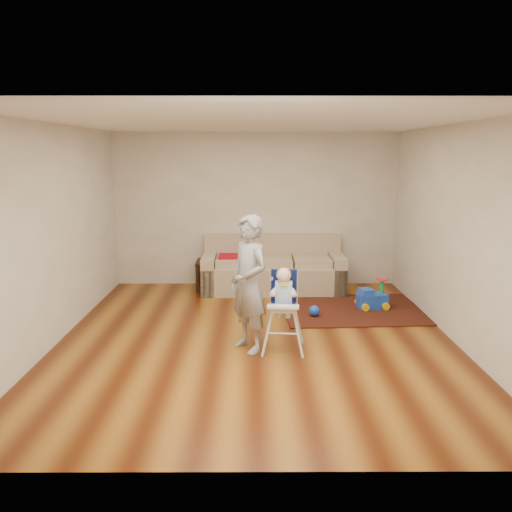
{
  "coord_description": "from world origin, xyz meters",
  "views": [
    {
      "loc": [
        -0.02,
        -6.08,
        2.34
      ],
      "look_at": [
        0.0,
        0.4,
        1.0
      ],
      "focal_mm": 35.0,
      "sensor_mm": 36.0,
      "label": 1
    }
  ],
  "objects_px": {
    "toy_ball": "(314,311)",
    "adult": "(249,284)",
    "ride_on_toy": "(373,293)",
    "sofa": "(273,264)",
    "high_chair": "(283,311)",
    "side_table": "(211,275)"
  },
  "relations": [
    {
      "from": "sofa",
      "to": "side_table",
      "type": "distance_m",
      "value": 1.1
    },
    {
      "from": "ride_on_toy",
      "to": "high_chair",
      "type": "bearing_deg",
      "value": -141.26
    },
    {
      "from": "side_table",
      "to": "sofa",
      "type": "bearing_deg",
      "value": -5.26
    },
    {
      "from": "sofa",
      "to": "adult",
      "type": "bearing_deg",
      "value": -98.32
    },
    {
      "from": "side_table",
      "to": "high_chair",
      "type": "xyz_separation_m",
      "value": [
        1.1,
        -2.78,
        0.24
      ]
    },
    {
      "from": "high_chair",
      "to": "adult",
      "type": "relative_size",
      "value": 0.62
    },
    {
      "from": "sofa",
      "to": "high_chair",
      "type": "distance_m",
      "value": 2.68
    },
    {
      "from": "side_table",
      "to": "ride_on_toy",
      "type": "xyz_separation_m",
      "value": [
        2.56,
        -1.16,
        -0.0
      ]
    },
    {
      "from": "side_table",
      "to": "adult",
      "type": "bearing_deg",
      "value": -76.02
    },
    {
      "from": "ride_on_toy",
      "to": "high_chair",
      "type": "xyz_separation_m",
      "value": [
        -1.46,
        -1.61,
        0.24
      ]
    },
    {
      "from": "toy_ball",
      "to": "sofa",
      "type": "bearing_deg",
      "value": 110.6
    },
    {
      "from": "ride_on_toy",
      "to": "adult",
      "type": "height_order",
      "value": "adult"
    },
    {
      "from": "side_table",
      "to": "adult",
      "type": "distance_m",
      "value": 2.91
    },
    {
      "from": "sofa",
      "to": "high_chair",
      "type": "xyz_separation_m",
      "value": [
        0.02,
        -2.68,
        0.03
      ]
    },
    {
      "from": "toy_ball",
      "to": "ride_on_toy",
      "type": "bearing_deg",
      "value": 23.0
    },
    {
      "from": "sofa",
      "to": "high_chair",
      "type": "relative_size",
      "value": 2.35
    },
    {
      "from": "toy_ball",
      "to": "adult",
      "type": "xyz_separation_m",
      "value": [
        -0.94,
        -1.21,
        0.73
      ]
    },
    {
      "from": "ride_on_toy",
      "to": "toy_ball",
      "type": "height_order",
      "value": "ride_on_toy"
    },
    {
      "from": "toy_ball",
      "to": "high_chair",
      "type": "distance_m",
      "value": 1.39
    },
    {
      "from": "ride_on_toy",
      "to": "sofa",
      "type": "bearing_deg",
      "value": 135.06
    },
    {
      "from": "sofa",
      "to": "ride_on_toy",
      "type": "height_order",
      "value": "sofa"
    },
    {
      "from": "side_table",
      "to": "high_chair",
      "type": "distance_m",
      "value": 3.0
    }
  ]
}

